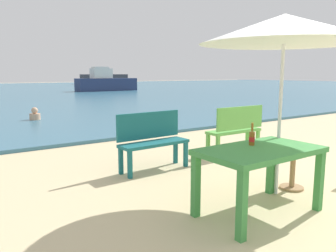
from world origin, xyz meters
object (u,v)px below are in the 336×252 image
at_px(patio_umbrella, 284,29).
at_px(boat_barge, 104,78).
at_px(side_table_wood, 293,164).
at_px(bench_green_left, 237,127).
at_px(beer_bottle_amber, 252,137).
at_px(swimmer_person, 35,115).
at_px(picnic_table_green, 260,158).
at_px(bench_teal_center, 152,137).
at_px(boat_ferry, 106,83).

xyz_separation_m(patio_umbrella, boat_barge, (16.65, 42.99, -1.16)).
bearing_deg(side_table_wood, bench_green_left, 65.51).
height_order(beer_bottle_amber, patio_umbrella, patio_umbrella).
height_order(patio_umbrella, swimmer_person, patio_umbrella).
bearing_deg(swimmer_person, bench_green_left, -72.13).
xyz_separation_m(bench_green_left, swimmer_person, (-2.21, 6.84, -0.30)).
bearing_deg(picnic_table_green, beer_bottle_amber, 75.76).
bearing_deg(swimmer_person, beer_bottle_amber, -87.67).
xyz_separation_m(swimmer_person, boat_barge, (17.65, 34.27, 0.72)).
bearing_deg(bench_green_left, beer_bottle_amber, -132.77).
xyz_separation_m(picnic_table_green, bench_teal_center, (-0.05, 2.19, -0.11)).
xyz_separation_m(boat_barge, boat_ferry, (-7.98, -18.40, -0.19)).
distance_m(beer_bottle_amber, boat_ferry, 26.40).
height_order(beer_bottle_amber, bench_teal_center, beer_bottle_amber).
xyz_separation_m(side_table_wood, boat_ferry, (8.33, 24.59, 0.42)).
height_order(picnic_table_green, bench_green_left, bench_green_left).
bearing_deg(boat_barge, picnic_table_green, -111.83).
relative_size(beer_bottle_amber, patio_umbrella, 0.12).
distance_m(beer_bottle_amber, patio_umbrella, 1.42).
xyz_separation_m(side_table_wood, swimmer_person, (-1.35, 8.72, -0.11)).
xyz_separation_m(patio_umbrella, boat_ferry, (8.67, 24.59, -1.34)).
bearing_deg(beer_bottle_amber, picnic_table_green, -104.24).
bearing_deg(beer_bottle_amber, bench_green_left, 47.23).
relative_size(patio_umbrella, bench_teal_center, 1.90).
height_order(patio_umbrella, bench_green_left, patio_umbrella).
height_order(bench_teal_center, swimmer_person, bench_teal_center).
height_order(swimmer_person, boat_ferry, boat_ferry).
bearing_deg(swimmer_person, patio_umbrella, -83.43).
bearing_deg(beer_bottle_amber, bench_teal_center, 92.63).
bearing_deg(beer_bottle_amber, swimmer_person, 92.33).
height_order(picnic_table_green, side_table_wood, picnic_table_green).
relative_size(patio_umbrella, boat_barge, 0.34).
xyz_separation_m(picnic_table_green, boat_ferry, (9.36, 24.86, 0.12)).
bearing_deg(bench_green_left, picnic_table_green, -131.19).
relative_size(side_table_wood, boat_barge, 0.08).
distance_m(swimmer_person, boat_ferry, 18.59).
bearing_deg(patio_umbrella, boat_ferry, 70.57).
distance_m(bench_green_left, boat_ferry, 23.90).
distance_m(beer_bottle_amber, boat_barge, 46.45).
bearing_deg(swimmer_person, side_table_wood, -81.20).
height_order(beer_bottle_amber, side_table_wood, beer_bottle_amber).
distance_m(beer_bottle_amber, bench_teal_center, 2.05).
bearing_deg(boat_ferry, bench_teal_center, -112.54).
distance_m(side_table_wood, boat_ferry, 25.96).
relative_size(bench_teal_center, bench_green_left, 1.01).
xyz_separation_m(bench_teal_center, boat_barge, (17.39, 41.08, 0.42)).
distance_m(picnic_table_green, bench_teal_center, 2.19).
distance_m(side_table_wood, bench_teal_center, 2.20).
height_order(swimmer_person, boat_barge, boat_barge).
height_order(bench_green_left, boat_barge, boat_barge).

